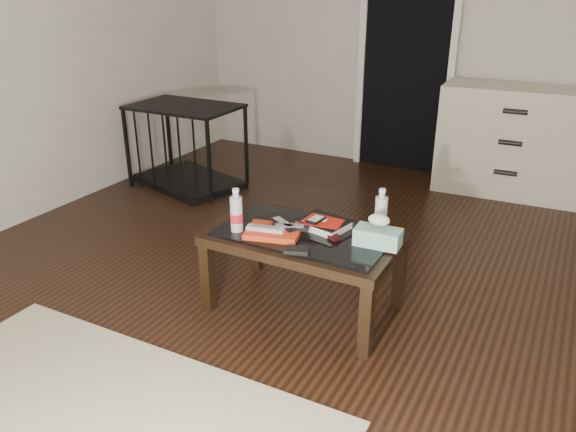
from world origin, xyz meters
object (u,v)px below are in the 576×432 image
Objects in this scene: textbook at (324,224)px; coffee_table at (304,243)px; tissue_box at (378,237)px; dresser at (514,141)px; pet_crate at (188,160)px; water_bottle_left at (236,210)px; water_bottle_right at (381,210)px.

coffee_table is at bearing -110.53° from textbook.
tissue_box reaches higher than coffee_table.
dresser reaches higher than pet_crate.
dresser is 5.13× the size of water_bottle_left.
water_bottle_left reaches higher than coffee_table.
pet_crate is at bearing 146.30° from tissue_box.
pet_crate reaches higher than water_bottle_right.
textbook is 0.48m from water_bottle_left.
water_bottle_right is (0.68, 0.35, 0.00)m from water_bottle_left.
textbook is 0.33m from tissue_box.
dresser reaches higher than textbook.
pet_crate is (-1.80, 1.34, -0.17)m from coffee_table.
dresser is 1.18× the size of pet_crate.
textbook is at bearing 56.84° from coffee_table.
water_bottle_left reaches higher than textbook.
pet_crate is at bearing -158.58° from dresser.
textbook is (1.87, -1.23, 0.25)m from pet_crate.
dresser is 5.13× the size of water_bottle_right.
water_bottle_left is (-0.40, -0.25, 0.10)m from textbook.
tissue_box reaches higher than textbook.
tissue_box is (-0.34, -2.43, 0.06)m from dresser.
pet_crate is at bearing 152.28° from water_bottle_right.
water_bottle_right is 1.03× the size of tissue_box.
coffee_table is 0.44m from water_bottle_right.
tissue_box is (2.19, -1.30, 0.28)m from pet_crate.
tissue_box is at bearing -13.27° from pet_crate.
dresser is 2.45m from tissue_box.
water_bottle_right is (-0.38, -2.25, 0.13)m from dresser.
water_bottle_left is at bearing -135.40° from textbook.
textbook reaches higher than coffee_table.
water_bottle_right is at bearing 27.68° from water_bottle_left.
dresser is 2.82m from water_bottle_left.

